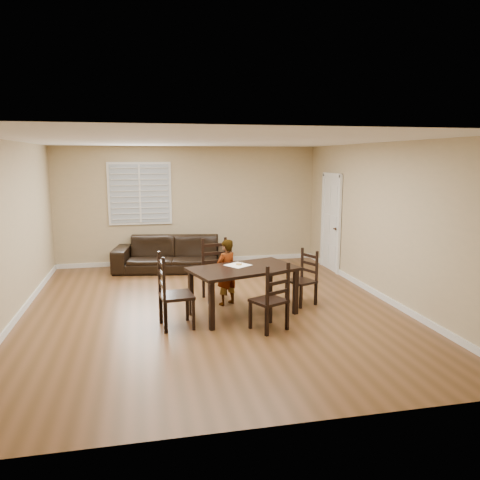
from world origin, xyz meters
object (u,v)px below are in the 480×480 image
child (226,272)px  donut (239,264)px  chair_near (216,271)px  chair_far (274,301)px  chair_left (167,295)px  chair_right (306,279)px  dining_table (243,273)px  sofa (174,254)px

child → donut: bearing=77.9°
chair_near → chair_far: (0.55, -1.81, -0.03)m
chair_left → chair_right: 2.47m
chair_far → chair_right: (0.90, 1.18, -0.03)m
dining_table → donut: bearing=83.7°
donut → child: bearing=109.9°
dining_table → chair_right: chair_right is taller
dining_table → sofa: bearing=88.3°
chair_near → sofa: bearing=97.8°
chair_left → sofa: bearing=-11.8°
donut → chair_left: bearing=-155.9°
chair_far → dining_table: bearing=-97.6°
child → donut: size_ratio=11.95×
chair_near → donut: 0.91m
chair_near → chair_far: chair_near is taller
dining_table → chair_far: chair_far is taller
child → sofa: (-0.70, 2.62, -0.19)m
dining_table → donut: 0.21m
chair_right → child: child is taller
chair_far → chair_right: bearing=-153.0°
dining_table → chair_near: (-0.28, 1.00, -0.19)m
sofa → donut: bearing=-65.2°
dining_table → chair_far: size_ratio=1.83×
child → chair_right: bearing=139.8°
chair_near → donut: (0.25, -0.82, 0.30)m
chair_far → child: (-0.44, 1.38, 0.11)m
chair_left → donut: chair_left is taller
dining_table → chair_near: 1.06m
child → donut: child is taller
chair_far → donut: 1.09m
chair_left → child: size_ratio=0.98×
dining_table → child: bearing=90.0°
chair_far → donut: size_ratio=10.61×
dining_table → sofa: (-0.87, 3.18, -0.30)m
dining_table → chair_near: bearing=88.8°
dining_table → sofa: 3.31m
dining_table → donut: donut is taller
donut → sofa: donut is taller
dining_table → chair_left: bearing=178.9°
chair_near → chair_right: bearing=-30.7°
chair_near → child: bearing=-83.0°
chair_near → donut: chair_near is taller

